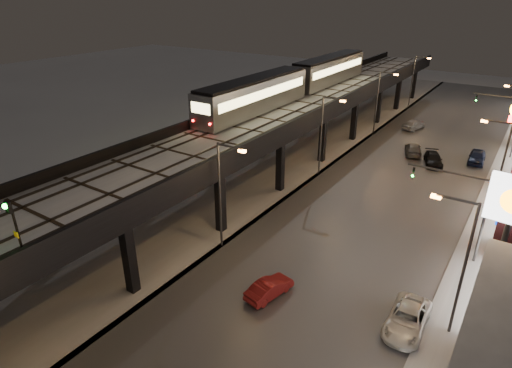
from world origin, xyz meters
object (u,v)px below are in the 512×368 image
Objects in this scene: subway_train at (297,80)px; car_far_white at (414,125)px; car_onc_dark at (407,320)px; car_onc_red at (477,157)px; rail_signal at (12,219)px; car_onc_white at (433,160)px; car_mid_dark at (413,149)px; car_near_white at (269,289)px; sign_citgo at (508,227)px.

car_far_white is (12.04, 15.07, -7.74)m from subway_train.
car_onc_dark is 32.92m from car_onc_red.
car_far_white reaches higher than car_onc_dark.
rail_signal reaches higher than car_onc_white.
car_mid_dark reaches higher than car_onc_white.
car_onc_dark is (8.22, -31.67, -0.01)m from car_mid_dark.
subway_train reaches higher than car_onc_red.
rail_signal is 45.22m from car_onc_white.
rail_signal is 23.12m from car_onc_dark.
subway_train is 36.84m from car_onc_dark.
car_mid_dark is 32.72m from car_onc_dark.
car_onc_white is at bearing 125.07° from car_mid_dark.
subway_train is at bearing -52.64° from car_near_white.
car_near_white is 0.82× the size of car_onc_white.
sign_citgo is (9.04, -29.92, 8.15)m from car_onc_white.
subway_train reaches higher than car_near_white.
rail_signal is 0.87× the size of car_near_white.
subway_train is at bearing -1.77° from car_mid_dark.
car_near_white is 0.80× the size of car_mid_dark.
rail_signal is (6.40, -41.12, 0.46)m from subway_train.
car_onc_red is at bearing 13.57° from subway_train.
car_near_white is (14.44, -29.66, -7.87)m from subway_train.
subway_train is at bearing 65.12° from car_far_white.
rail_signal is 0.29× the size of sign_citgo.
rail_signal is 24.36m from sign_citgo.
car_onc_dark is at bearing 38.97° from rail_signal.
rail_signal is at bearing -142.74° from car_onc_dark.
car_onc_white is 32.30m from sign_citgo.
car_near_white is at bearing 71.92° from car_mid_dark.
car_near_white is 33.79m from car_mid_dark.
car_onc_dark is at bearing 118.41° from car_far_white.
car_onc_dark is at bearing -99.38° from car_onc_white.
car_mid_dark is at bearing -79.49° from car_near_white.
subway_train reaches higher than rail_signal.
subway_train is at bearing 98.85° from rail_signal.
car_near_white is 35.87m from car_onc_red.
car_far_white is at bearing -75.54° from car_near_white.
car_near_white is 0.85× the size of car_onc_red.
subway_train is 8.79× the size of car_far_white.
sign_citgo is (20.60, 13.00, -0.13)m from rail_signal.
rail_signal is at bearing 62.09° from car_mid_dark.
car_onc_white reaches higher than car_near_white.
sign_citgo reaches higher than car_onc_white.
car_onc_red is (-0.97, 32.91, 0.08)m from car_onc_dark.
rail_signal is 49.78m from car_onc_red.
sign_citgo is (14.96, -43.19, 8.07)m from car_far_white.
sign_citgo is at bearing -92.66° from car_onc_white.
car_onc_white is (11.56, 42.93, -8.28)m from rail_signal.
subway_train is at bearing 166.28° from car_onc_white.
car_onc_white is at bearing 5.74° from subway_train.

